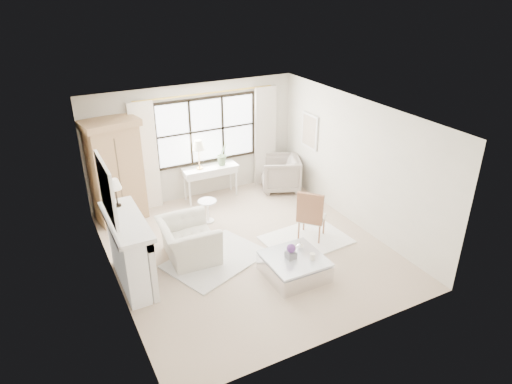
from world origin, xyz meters
TOP-DOWN VIEW (x-y plane):
  - floor at (0.00, 0.00)m, footprint 5.50×5.50m
  - ceiling at (0.00, 0.00)m, footprint 5.50×5.50m
  - wall_back at (0.00, 2.75)m, footprint 5.00×0.00m
  - wall_front at (0.00, -2.75)m, footprint 5.00×0.00m
  - wall_left at (-2.50, 0.00)m, footprint 0.00×5.50m
  - wall_right at (2.50, 0.00)m, footprint 0.00×5.50m
  - window_pane at (0.30, 2.73)m, footprint 2.40×0.02m
  - window_frame at (0.30, 2.72)m, footprint 2.50×0.04m
  - curtain_rod at (0.30, 2.67)m, footprint 3.30×0.04m
  - curtain_left at (-1.20, 2.65)m, footprint 0.55×0.10m
  - curtain_right at (1.80, 2.65)m, footprint 0.55×0.10m
  - fireplace at (-2.27, 0.00)m, footprint 0.58×1.66m
  - mirror_frame at (-2.47, 0.00)m, footprint 0.05×1.15m
  - mirror_glass at (-2.44, 0.00)m, footprint 0.02×1.00m
  - art_frame at (2.47, 1.70)m, footprint 0.04×0.62m
  - art_canvas at (2.45, 1.70)m, footprint 0.01×0.52m
  - mantel_lamp at (-2.25, 0.51)m, footprint 0.22×0.22m
  - armoire at (-1.90, 2.40)m, footprint 1.22×0.88m
  - console_table at (0.24, 2.45)m, footprint 1.31×0.48m
  - console_lamp at (-0.02, 2.45)m, footprint 0.28×0.28m
  - orchid_plant at (0.55, 2.45)m, footprint 0.37×0.34m
  - side_table at (-0.28, 1.40)m, footprint 0.40×0.40m
  - rug_left at (-0.71, -0.04)m, footprint 2.10×1.80m
  - rug_right at (1.18, -0.24)m, footprint 1.70×1.32m
  - club_armchair at (-1.12, 0.28)m, footprint 1.06×1.20m
  - wingback_chair at (1.95, 2.11)m, footprint 1.21×1.20m
  - french_chair at (1.31, -0.21)m, footprint 0.68×0.68m
  - coffee_table at (0.34, -1.13)m, footprint 1.01×1.01m
  - planter_box at (0.27, -1.12)m, footprint 0.17×0.17m
  - planter_flowers at (0.27, -1.12)m, footprint 0.16×0.16m
  - pillar_candle at (0.58, -1.33)m, footprint 0.10×0.10m
  - coffee_vase at (0.57, -0.94)m, footprint 0.15×0.15m

SIDE VIEW (x-z plane):
  - floor at x=0.00m, z-range 0.00..0.00m
  - rug_right at x=1.18m, z-range 0.00..0.03m
  - rug_left at x=-0.71m, z-range 0.00..0.03m
  - coffee_table at x=0.34m, z-range -0.01..0.37m
  - french_chair at x=1.31m, z-range -0.23..0.85m
  - side_table at x=-0.28m, z-range 0.08..0.58m
  - club_armchair at x=-1.12m, z-range 0.00..0.74m
  - console_table at x=0.24m, z-range 0.00..0.80m
  - wingback_chair at x=1.95m, z-range 0.00..0.84m
  - pillar_candle at x=0.58m, z-range 0.38..0.50m
  - planter_box at x=0.27m, z-range 0.38..0.50m
  - coffee_vase at x=0.57m, z-range 0.38..0.52m
  - planter_flowers at x=0.27m, z-range 0.50..0.66m
  - fireplace at x=-2.27m, z-range 0.02..1.28m
  - orchid_plant at x=0.55m, z-range 0.80..1.32m
  - armoire at x=-1.90m, z-range 0.02..2.26m
  - curtain_left at x=-1.20m, z-range 0.00..2.47m
  - curtain_right at x=1.80m, z-range 0.00..2.47m
  - wall_left at x=-2.50m, z-range -1.40..4.10m
  - wall_right at x=2.50m, z-range -1.40..4.10m
  - wall_back at x=0.00m, z-range -1.15..3.85m
  - wall_front at x=0.00m, z-range -1.15..3.85m
  - console_lamp at x=-0.02m, z-range 1.01..1.70m
  - art_frame at x=2.47m, z-range 1.14..1.96m
  - art_canvas at x=2.45m, z-range 1.19..1.91m
  - window_pane at x=0.30m, z-range 0.85..2.35m
  - window_frame at x=0.30m, z-range 0.85..2.35m
  - mantel_lamp at x=-2.25m, z-range 1.40..1.91m
  - mirror_frame at x=-2.47m, z-range 1.37..2.31m
  - mirror_glass at x=-2.44m, z-range 1.44..2.24m
  - curtain_rod at x=0.30m, z-range 2.45..2.49m
  - ceiling at x=0.00m, z-range 2.70..2.70m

